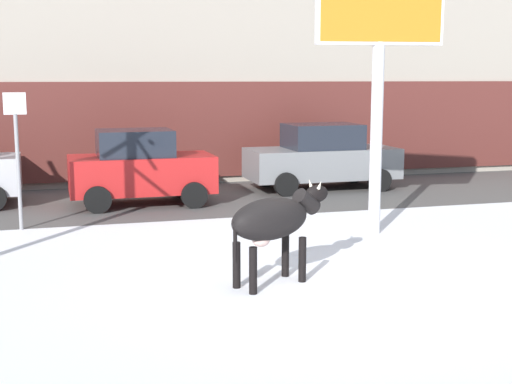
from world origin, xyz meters
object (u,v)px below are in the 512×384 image
cow_black (274,220)px  street_sign (17,150)px  car_red_hatchback (140,168)px  billboard (380,15)px  car_grey_sedan (322,157)px  pedestrian_near_billboard (346,147)px

cow_black → street_sign: size_ratio=0.67×
cow_black → car_red_hatchback: size_ratio=0.54×
cow_black → billboard: 5.28m
billboard → car_grey_sedan: billboard is taller
car_grey_sedan → pedestrian_near_billboard: 3.46m
billboard → street_sign: (-6.89, 2.32, -2.64)m
cow_black → billboard: billboard is taller
billboard → street_sign: size_ratio=1.97×
car_red_hatchback → pedestrian_near_billboard: car_red_hatchback is taller
cow_black → car_grey_sedan: size_ratio=0.45×
cow_black → pedestrian_near_billboard: size_ratio=1.10×
pedestrian_near_billboard → street_sign: size_ratio=0.61×
cow_black → billboard: bearing=43.0°
cow_black → car_red_hatchback: 7.46m
cow_black → car_grey_sedan: 9.37m
cow_black → street_sign: street_sign is taller
car_red_hatchback → cow_black: bearing=-81.1°
street_sign → car_grey_sedan: bearing=22.8°
billboard → pedestrian_near_billboard: 9.65m
billboard → car_red_hatchback: billboard is taller
car_grey_sedan → street_sign: 8.64m
car_red_hatchback → pedestrian_near_billboard: (7.15, 3.93, -0.05)m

